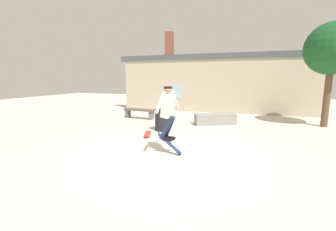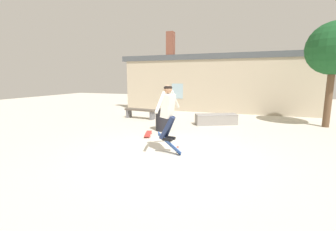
% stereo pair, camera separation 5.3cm
% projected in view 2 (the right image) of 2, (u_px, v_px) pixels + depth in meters
% --- Properties ---
extents(ground_plane, '(40.00, 40.00, 0.00)m').
position_uv_depth(ground_plane, '(169.00, 154.00, 5.98)').
color(ground_plane, beige).
extents(building_backdrop, '(11.67, 0.52, 4.73)m').
position_uv_depth(building_backdrop, '(213.00, 82.00, 13.00)').
color(building_backdrop, '#B7A88E').
rests_on(building_backdrop, ground_plane).
extents(tree_right, '(2.06, 2.06, 4.17)m').
position_uv_depth(tree_right, '(334.00, 49.00, 8.76)').
color(tree_right, brown).
rests_on(tree_right, ground_plane).
extents(park_bench, '(1.67, 0.61, 0.48)m').
position_uv_depth(park_bench, '(140.00, 112.00, 11.16)').
color(park_bench, brown).
rests_on(park_bench, ground_plane).
extents(skate_ledge, '(1.82, 1.25, 0.47)m').
position_uv_depth(skate_ledge, '(216.00, 119.00, 9.70)').
color(skate_ledge, gray).
rests_on(skate_ledge, ground_plane).
extents(trash_bin, '(0.59, 0.59, 0.83)m').
position_uv_depth(trash_bin, '(163.00, 119.00, 8.58)').
color(trash_bin, black).
rests_on(trash_bin, ground_plane).
extents(skater, '(0.43, 1.24, 1.45)m').
position_uv_depth(skater, '(168.00, 108.00, 5.84)').
color(skater, silver).
extents(skateboard_flipping, '(0.76, 0.36, 0.60)m').
position_uv_depth(skateboard_flipping, '(169.00, 143.00, 5.96)').
color(skateboard_flipping, '#2D519E').
extents(skateboard_resting, '(0.43, 0.84, 0.08)m').
position_uv_depth(skateboard_resting, '(148.00, 134.00, 7.86)').
color(skateboard_resting, red).
rests_on(skateboard_resting, ground_plane).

